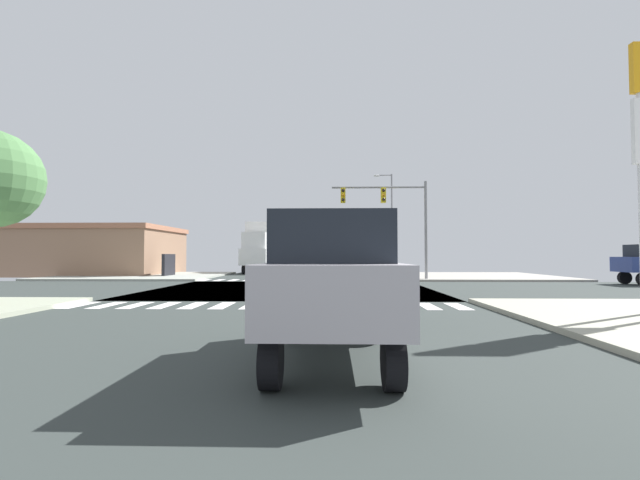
{
  "coord_description": "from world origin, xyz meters",
  "views": [
    {
      "loc": [
        2.0,
        -21.93,
        1.74
      ],
      "look_at": [
        1.16,
        7.86,
        2.77
      ],
      "focal_mm": 24.09,
      "sensor_mm": 36.0,
      "label": 1
    }
  ],
  "objects_px": {
    "suv_nearside_1": "(304,257)",
    "sedan_leading_1": "(280,259)",
    "traffic_signal_mast": "(389,207)",
    "bank_building": "(99,251)",
    "street_lamp": "(390,215)",
    "suv_farside_2": "(332,276)",
    "box_truck_queued_1": "(259,246)"
  },
  "relations": [
    {
      "from": "suv_nearside_1",
      "to": "sedan_leading_1",
      "type": "relative_size",
      "value": 1.07
    },
    {
      "from": "traffic_signal_mast",
      "to": "bank_building",
      "type": "height_order",
      "value": "traffic_signal_mast"
    },
    {
      "from": "traffic_signal_mast",
      "to": "suv_nearside_1",
      "type": "relative_size",
      "value": 1.46
    },
    {
      "from": "street_lamp",
      "to": "suv_nearside_1",
      "type": "xyz_separation_m",
      "value": [
        -9.41,
        19.79,
        -4.09
      ]
    },
    {
      "from": "street_lamp",
      "to": "suv_farside_2",
      "type": "xyz_separation_m",
      "value": [
        -5.41,
        -33.18,
        -4.09
      ]
    },
    {
      "from": "street_lamp",
      "to": "sedan_leading_1",
      "type": "xyz_separation_m",
      "value": [
        -12.41,
        16.99,
        -4.37
      ]
    },
    {
      "from": "sedan_leading_1",
      "to": "traffic_signal_mast",
      "type": "bearing_deg",
      "value": 111.06
    },
    {
      "from": "suv_farside_2",
      "to": "box_truck_queued_1",
      "type": "relative_size",
      "value": 0.64
    },
    {
      "from": "street_lamp",
      "to": "box_truck_queued_1",
      "type": "bearing_deg",
      "value": 176.17
    },
    {
      "from": "suv_farside_2",
      "to": "box_truck_queued_1",
      "type": "xyz_separation_m",
      "value": [
        -7.0,
        34.01,
        1.17
      ]
    },
    {
      "from": "suv_nearside_1",
      "to": "box_truck_queued_1",
      "type": "height_order",
      "value": "box_truck_queued_1"
    },
    {
      "from": "sedan_leading_1",
      "to": "box_truck_queued_1",
      "type": "bearing_deg",
      "value": 90.0
    },
    {
      "from": "street_lamp",
      "to": "sedan_leading_1",
      "type": "bearing_deg",
      "value": 126.14
    },
    {
      "from": "suv_nearside_1",
      "to": "box_truck_queued_1",
      "type": "relative_size",
      "value": 0.64
    },
    {
      "from": "traffic_signal_mast",
      "to": "bank_building",
      "type": "xyz_separation_m",
      "value": [
        -24.16,
        7.76,
        -2.86
      ]
    },
    {
      "from": "street_lamp",
      "to": "box_truck_queued_1",
      "type": "distance_m",
      "value": 12.77
    },
    {
      "from": "traffic_signal_mast",
      "to": "street_lamp",
      "type": "relative_size",
      "value": 0.72
    },
    {
      "from": "street_lamp",
      "to": "box_truck_queued_1",
      "type": "height_order",
      "value": "street_lamp"
    },
    {
      "from": "bank_building",
      "to": "street_lamp",
      "type": "bearing_deg",
      "value": 7.84
    },
    {
      "from": "bank_building",
      "to": "suv_nearside_1",
      "type": "relative_size",
      "value": 3.02
    },
    {
      "from": "suv_farside_2",
      "to": "sedan_leading_1",
      "type": "distance_m",
      "value": 50.65
    },
    {
      "from": "suv_nearside_1",
      "to": "suv_farside_2",
      "type": "xyz_separation_m",
      "value": [
        4.0,
        -52.97,
        0.0
      ]
    },
    {
      "from": "suv_farside_2",
      "to": "box_truck_queued_1",
      "type": "distance_m",
      "value": 34.74
    },
    {
      "from": "suv_nearside_1",
      "to": "box_truck_queued_1",
      "type": "distance_m",
      "value": 19.23
    },
    {
      "from": "traffic_signal_mast",
      "to": "suv_nearside_1",
      "type": "distance_m",
      "value": 32.27
    },
    {
      "from": "street_lamp",
      "to": "bank_building",
      "type": "height_order",
      "value": "street_lamp"
    },
    {
      "from": "suv_nearside_1",
      "to": "box_truck_queued_1",
      "type": "xyz_separation_m",
      "value": [
        -3.0,
        -18.96,
        1.17
      ]
    },
    {
      "from": "street_lamp",
      "to": "bank_building",
      "type": "xyz_separation_m",
      "value": [
        -25.68,
        -3.53,
        -3.39
      ]
    },
    {
      "from": "sedan_leading_1",
      "to": "bank_building",
      "type": "bearing_deg",
      "value": 57.11
    },
    {
      "from": "bank_building",
      "to": "box_truck_queued_1",
      "type": "xyz_separation_m",
      "value": [
        13.27,
        4.37,
        0.47
      ]
    },
    {
      "from": "traffic_signal_mast",
      "to": "suv_nearside_1",
      "type": "xyz_separation_m",
      "value": [
        -7.89,
        31.08,
        -3.56
      ]
    },
    {
      "from": "street_lamp",
      "to": "bank_building",
      "type": "distance_m",
      "value": 26.14
    }
  ]
}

